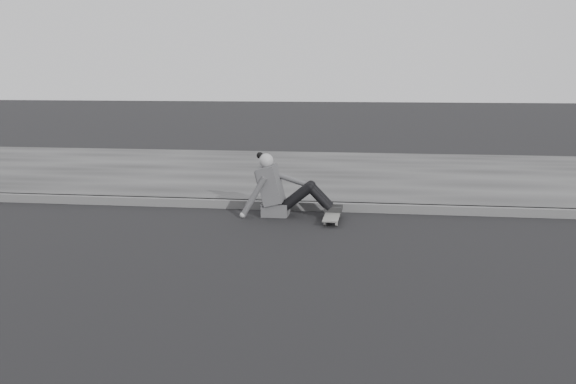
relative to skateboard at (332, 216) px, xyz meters
name	(u,v)px	position (x,y,z in m)	size (l,w,h in m)	color
ground	(512,270)	(1.93, -1.92, -0.07)	(80.00, 80.00, 0.00)	black
curb	(475,211)	(1.93, 0.66, -0.01)	(24.00, 0.16, 0.12)	#545454
sidewalk	(451,177)	(1.93, 3.68, -0.01)	(24.00, 6.00, 0.12)	#3B3B3B
skateboard	(332,216)	(0.00, 0.00, 0.00)	(0.20, 0.78, 0.09)	gray
seated_woman	(280,190)	(-0.73, 0.25, 0.29)	(1.38, 0.46, 0.88)	#47474A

